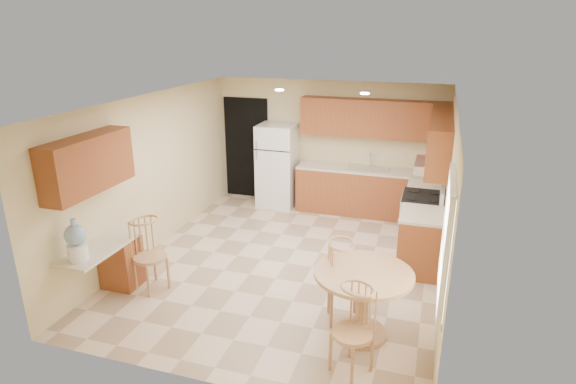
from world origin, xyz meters
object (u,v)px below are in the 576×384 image
(chair_table_b, at_px, (351,328))
(refrigerator, at_px, (278,166))
(stove, at_px, (421,222))
(chair_desk, at_px, (145,251))
(chair_table_a, at_px, (343,278))
(dining_table, at_px, (363,295))
(water_crock, at_px, (76,242))

(chair_table_b, bearing_deg, refrigerator, -31.51)
(stove, bearing_deg, chair_desk, -143.63)
(refrigerator, distance_m, chair_table_b, 5.19)
(chair_table_a, bearing_deg, refrigerator, -168.57)
(refrigerator, relative_size, dining_table, 1.46)
(chair_table_b, bearing_deg, chair_desk, 15.62)
(stove, distance_m, chair_table_b, 3.44)
(refrigerator, distance_m, dining_table, 4.54)
(chair_table_a, xyz_separation_m, water_crock, (-3.14, -0.76, 0.37))
(chair_table_b, height_order, water_crock, water_crock)
(dining_table, xyz_separation_m, water_crock, (-3.40, -0.61, 0.46))
(dining_table, bearing_deg, chair_table_b, -90.00)
(refrigerator, distance_m, chair_desk, 3.83)
(refrigerator, xyz_separation_m, chair_desk, (-0.60, -3.78, -0.21))
(chair_table_a, height_order, chair_table_b, chair_table_a)
(refrigerator, relative_size, chair_table_a, 1.59)
(chair_desk, bearing_deg, chair_table_b, 97.85)
(chair_table_b, bearing_deg, chair_table_a, -41.98)
(refrigerator, xyz_separation_m, chair_table_a, (2.09, -3.73, -0.19))
(chair_table_a, distance_m, chair_desk, 2.69)
(stove, bearing_deg, chair_table_b, -98.78)
(chair_table_a, relative_size, water_crock, 1.95)
(refrigerator, xyz_separation_m, stove, (2.88, -1.22, -0.36))
(chair_table_a, distance_m, water_crock, 3.25)
(chair_table_a, xyz_separation_m, chair_table_b, (0.26, -0.89, -0.04))
(chair_desk, height_order, water_crock, water_crock)
(dining_table, bearing_deg, chair_table_a, 150.42)
(refrigerator, bearing_deg, stove, -22.99)
(stove, relative_size, chair_table_b, 1.12)
(chair_desk, relative_size, water_crock, 1.89)
(refrigerator, xyz_separation_m, dining_table, (2.35, -3.88, -0.28))
(chair_table_a, relative_size, chair_table_b, 1.07)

